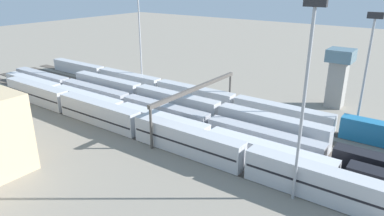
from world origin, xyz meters
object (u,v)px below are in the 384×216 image
at_px(train_on_track_2, 176,104).
at_px(light_mast_0, 368,59).
at_px(train_on_track_3, 157,110).
at_px(light_mast_1, 306,81).
at_px(control_tower, 338,74).
at_px(train_on_track_4, 154,120).
at_px(signal_gantry, 196,92).
at_px(light_mast_2, 139,24).
at_px(train_on_track_0, 190,93).
at_px(train_on_track_5, 138,126).

height_order(train_on_track_2, light_mast_0, light_mast_0).
height_order(train_on_track_3, light_mast_1, light_mast_1).
bearing_deg(control_tower, light_mast_1, 97.92).
bearing_deg(train_on_track_4, signal_gantry, -127.89).
distance_m(light_mast_0, signal_gantry, 34.44).
xyz_separation_m(light_mast_2, signal_gantry, (-31.07, 15.50, -10.64)).
xyz_separation_m(train_on_track_4, light_mast_1, (-33.53, 7.05, 15.91)).
bearing_deg(light_mast_0, light_mast_2, -0.42).
relative_size(train_on_track_0, light_mast_1, 4.05).
bearing_deg(train_on_track_3, light_mast_1, 161.87).
relative_size(train_on_track_3, signal_gantry, 3.83).
xyz_separation_m(train_on_track_2, light_mast_0, (-37.41, -12.56, 13.34)).
height_order(light_mast_1, signal_gantry, light_mast_1).
xyz_separation_m(light_mast_0, light_mast_2, (60.89, -0.44, 2.28)).
bearing_deg(train_on_track_5, light_mast_2, -47.52).
distance_m(train_on_track_0, light_mast_2, 26.03).
relative_size(train_on_track_2, control_tower, 4.90).
bearing_deg(train_on_track_3, light_mast_2, -39.35).
bearing_deg(light_mast_0, train_on_track_3, 24.28).
bearing_deg(train_on_track_0, train_on_track_5, 102.23).
height_order(train_on_track_5, light_mast_2, light_mast_2).
relative_size(light_mast_2, control_tower, 1.98).
relative_size(train_on_track_2, train_on_track_4, 0.62).
height_order(train_on_track_0, train_on_track_5, train_on_track_5).
distance_m(light_mast_1, light_mast_2, 65.99).
bearing_deg(train_on_track_3, light_mast_0, -155.72).
distance_m(train_on_track_5, light_mast_1, 36.56).
bearing_deg(train_on_track_5, train_on_track_0, -77.77).
xyz_separation_m(light_mast_0, signal_gantry, (29.82, 15.06, -8.37)).
bearing_deg(train_on_track_5, train_on_track_2, -81.81).
relative_size(light_mast_1, control_tower, 1.95).
bearing_deg(train_on_track_4, control_tower, -126.00).
relative_size(train_on_track_0, signal_gantry, 3.83).
xyz_separation_m(train_on_track_0, control_tower, (-32.33, -17.59, 6.40)).
distance_m(light_mast_1, signal_gantry, 32.97).
bearing_deg(train_on_track_2, signal_gantry, 161.76).
relative_size(train_on_track_4, train_on_track_5, 1.20).
distance_m(train_on_track_3, light_mast_0, 44.90).
bearing_deg(control_tower, train_on_track_4, 54.00).
xyz_separation_m(train_on_track_2, train_on_track_3, (1.52, 5.00, -0.52)).
relative_size(train_on_track_4, signal_gantry, 3.83).
bearing_deg(train_on_track_4, train_on_track_5, 94.68).
xyz_separation_m(train_on_track_3, light_mast_0, (-38.93, -17.56, 13.86)).
distance_m(train_on_track_4, signal_gantry, 10.98).
bearing_deg(light_mast_0, light_mast_1, 85.88).
distance_m(train_on_track_0, train_on_track_4, 20.62).
xyz_separation_m(light_mast_0, light_mast_1, (2.13, 29.61, 2.05)).
relative_size(light_mast_0, signal_gantry, 0.82).
relative_size(train_on_track_5, signal_gantry, 3.19).
bearing_deg(light_mast_1, signal_gantry, -27.72).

